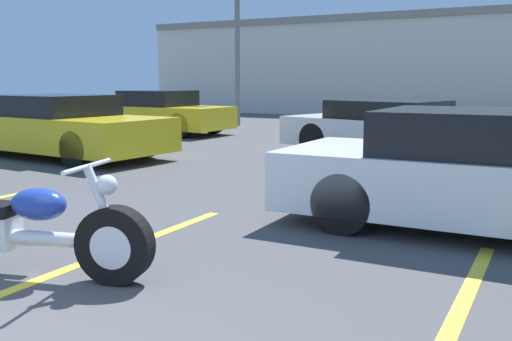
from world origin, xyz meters
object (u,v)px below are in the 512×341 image
light_pole (239,16)px  parked_car_mid_right_row (394,130)px  motorcycle (9,230)px  parked_car_left_row (162,113)px  show_car_hood_open (499,173)px  parked_car_mid_left_row (61,127)px

light_pole → parked_car_mid_right_row: bearing=-39.6°
motorcycle → parked_car_mid_right_row: parked_car_mid_right_row is taller
light_pole → parked_car_left_row: bearing=-97.2°
light_pole → show_car_hood_open: size_ratio=1.50×
light_pole → motorcycle: 15.99m
motorcycle → parked_car_left_row: parked_car_left_row is taller
parked_car_mid_left_row → parked_car_left_row: bearing=110.5°
parked_car_mid_left_row → show_car_hood_open: bearing=-8.2°
show_car_hood_open → parked_car_mid_left_row: (-8.57, 2.11, -0.00)m
show_car_hood_open → parked_car_mid_right_row: 5.85m
parked_car_left_row → parked_car_mid_left_row: size_ratio=0.84×
light_pole → parked_car_left_row: 4.95m
parked_car_mid_right_row → parked_car_left_row: 7.69m
parked_car_left_row → parked_car_mid_right_row: bearing=-11.9°
motorcycle → show_car_hood_open: show_car_hood_open is taller
parked_car_mid_right_row → parked_car_mid_left_row: size_ratio=1.01×
parked_car_mid_left_row → parked_car_mid_right_row: bearing=33.4°
parked_car_left_row → light_pole: bearing=85.6°
light_pole → parked_car_mid_right_row: light_pole is taller
motorcycle → parked_car_mid_left_row: bearing=118.2°
motorcycle → parked_car_mid_right_row: bearing=68.7°
light_pole → parked_car_mid_left_row: size_ratio=1.35×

